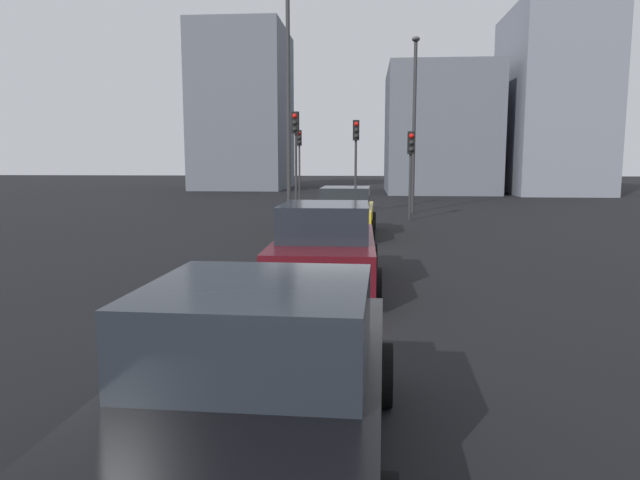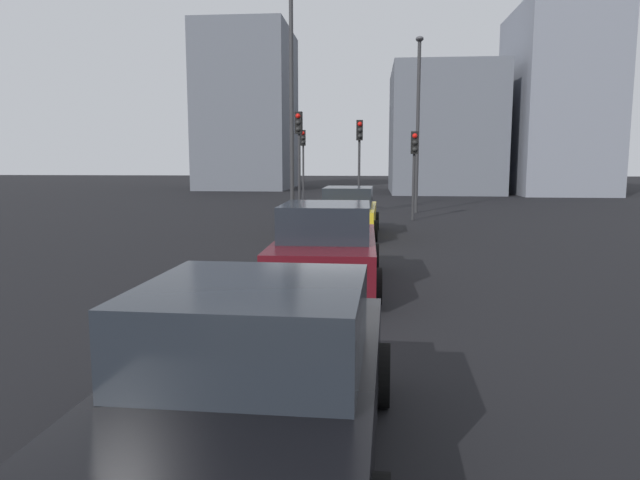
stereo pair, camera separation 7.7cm
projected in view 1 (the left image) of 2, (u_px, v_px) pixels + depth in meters
ground_plane at (333, 293)px, 11.30m from camera, size 160.00×160.00×0.20m
car_yellow_lead at (346, 212)px, 19.14m from camera, size 4.72×2.03×1.59m
car_maroon_second at (325, 247)px, 11.33m from camera, size 4.70×2.12×1.64m
car_black_third at (263, 378)px, 4.63m from camera, size 4.08×2.18×1.54m
traffic_light_near_left at (356, 147)px, 26.30m from camera, size 0.32×0.30×4.24m
traffic_light_near_right at (299, 151)px, 33.89m from camera, size 0.32×0.28×4.18m
traffic_light_far_left at (295, 143)px, 24.13m from camera, size 0.33×0.31×4.44m
traffic_light_far_right at (411, 156)px, 23.52m from camera, size 0.32×0.28×3.60m
street_lamp_kerbside at (288, 87)px, 22.41m from camera, size 0.56×0.36×9.15m
street_lamp_far at (414, 112)px, 26.67m from camera, size 0.56×0.36×7.99m
building_facade_left at (551, 102)px, 42.44m from camera, size 10.28×6.36×13.24m
building_facade_center at (438, 131)px, 44.38m from camera, size 10.64×7.82×9.23m
building_facade_right at (244, 110)px, 49.84m from camera, size 10.08×7.41×13.40m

